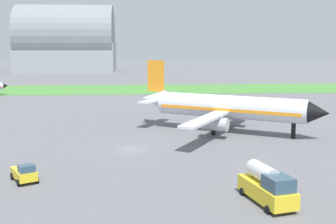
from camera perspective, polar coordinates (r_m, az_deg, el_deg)
The scene contains 6 objects.
ground_plane at distance 56.76m, azimuth -4.92°, elevation -4.98°, with size 600.00×600.00×0.00m, color slate.
grass_taxiway_strip at distance 131.90m, azimuth -4.42°, elevation 3.09°, with size 360.00×28.00×0.08m, color #478438.
airplane_midfield_jet at distance 67.15m, azimuth 7.85°, elevation 0.66°, with size 28.37×28.39×11.16m.
pushback_tug_near_gate at distance 45.55m, azimuth -18.80°, elevation -7.80°, with size 3.37×4.02×1.95m.
fuel_truck_midfield at distance 38.42m, azimuth 13.28°, elevation -9.66°, with size 3.82×6.88×3.29m.
hangar_distant at distance 226.07m, azimuth -13.50°, elevation 9.07°, with size 48.77×32.28×33.84m.
Camera 1 is at (1.01, -55.05, 13.78)m, focal length 45.14 mm.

